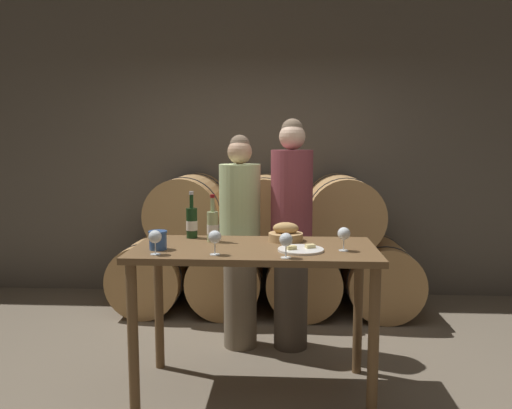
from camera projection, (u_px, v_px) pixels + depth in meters
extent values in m
plane|color=#726654|center=(255.00, 390.00, 3.26)|extent=(10.00, 10.00, 0.00)
cube|color=#60594F|center=(267.00, 144.00, 5.27)|extent=(10.00, 0.12, 3.20)
cylinder|color=tan|center=(154.00, 272.00, 4.92)|extent=(0.68, 0.92, 0.68)
cylinder|color=#2D2D33|center=(145.00, 280.00, 4.63)|extent=(0.69, 0.02, 0.69)
cylinder|color=#2D2D33|center=(161.00, 265.00, 5.21)|extent=(0.69, 0.02, 0.69)
cylinder|color=tan|center=(228.00, 273.00, 4.88)|extent=(0.68, 0.92, 0.68)
cylinder|color=#2D2D33|center=(224.00, 281.00, 4.59)|extent=(0.69, 0.02, 0.69)
cylinder|color=#2D2D33|center=(231.00, 266.00, 5.17)|extent=(0.69, 0.02, 0.69)
cylinder|color=tan|center=(303.00, 274.00, 4.83)|extent=(0.68, 0.92, 0.68)
cylinder|color=#2D2D33|center=(304.00, 283.00, 4.54)|extent=(0.69, 0.02, 0.69)
cylinder|color=#2D2D33|center=(302.00, 267.00, 5.12)|extent=(0.69, 0.02, 0.69)
cylinder|color=tan|center=(379.00, 275.00, 4.79)|extent=(0.68, 0.92, 0.68)
cylinder|color=#2D2D33|center=(385.00, 284.00, 4.50)|extent=(0.69, 0.02, 0.69)
cylinder|color=#2D2D33|center=(374.00, 268.00, 5.08)|extent=(0.69, 0.02, 0.69)
cylinder|color=tan|center=(189.00, 211.00, 4.82)|extent=(0.68, 0.92, 0.68)
cylinder|color=#2D2D33|center=(183.00, 215.00, 4.53)|extent=(0.69, 0.02, 0.69)
cylinder|color=#2D2D33|center=(195.00, 207.00, 5.11)|extent=(0.69, 0.02, 0.69)
cylinder|color=tan|center=(265.00, 211.00, 4.78)|extent=(0.68, 0.92, 0.68)
cylinder|color=#2D2D33|center=(264.00, 216.00, 4.49)|extent=(0.69, 0.02, 0.69)
cylinder|color=#2D2D33|center=(266.00, 207.00, 5.07)|extent=(0.69, 0.02, 0.69)
cylinder|color=tan|center=(342.00, 212.00, 4.74)|extent=(0.68, 0.92, 0.68)
cylinder|color=#2D2D33|center=(346.00, 216.00, 4.45)|extent=(0.69, 0.02, 0.69)
cylinder|color=#2D2D33|center=(339.00, 208.00, 5.03)|extent=(0.69, 0.02, 0.69)
cylinder|color=brown|center=(133.00, 339.00, 2.94)|extent=(0.06, 0.06, 0.92)
cylinder|color=brown|center=(373.00, 344.00, 2.86)|extent=(0.06, 0.06, 0.92)
cylinder|color=brown|center=(159.00, 305.00, 3.54)|extent=(0.06, 0.06, 0.92)
cylinder|color=brown|center=(358.00, 309.00, 3.46)|extent=(0.06, 0.06, 0.92)
cube|color=brown|center=(255.00, 250.00, 3.14)|extent=(1.52, 0.73, 0.04)
cylinder|color=#756651|center=(240.00, 296.00, 3.94)|extent=(0.26, 0.26, 0.81)
cylinder|color=beige|center=(240.00, 206.00, 3.85)|extent=(0.32, 0.32, 0.64)
sphere|color=tan|center=(240.00, 152.00, 3.80)|extent=(0.19, 0.19, 0.19)
sphere|color=#75604C|center=(240.00, 145.00, 3.80)|extent=(0.15, 0.15, 0.15)
cylinder|color=#4C4238|center=(291.00, 293.00, 3.91)|extent=(0.26, 0.26, 0.87)
cylinder|color=#8C3D47|center=(292.00, 195.00, 3.81)|extent=(0.32, 0.32, 0.69)
sphere|color=beige|center=(292.00, 137.00, 3.76)|extent=(0.20, 0.20, 0.20)
sphere|color=#75604C|center=(292.00, 129.00, 3.76)|extent=(0.16, 0.16, 0.16)
cylinder|color=#193819|center=(192.00, 223.00, 3.42)|extent=(0.08, 0.08, 0.21)
cylinder|color=#193819|center=(191.00, 201.00, 3.40)|extent=(0.03, 0.03, 0.09)
cylinder|color=#B7B7BC|center=(191.00, 193.00, 3.40)|extent=(0.03, 0.03, 0.02)
cylinder|color=white|center=(192.00, 225.00, 3.42)|extent=(0.08, 0.08, 0.07)
cylinder|color=#ADBC7F|center=(213.00, 227.00, 3.29)|extent=(0.08, 0.08, 0.20)
cylinder|color=#ADBC7F|center=(213.00, 205.00, 3.27)|extent=(0.03, 0.03, 0.09)
cylinder|color=maroon|center=(212.00, 196.00, 3.26)|extent=(0.03, 0.03, 0.02)
cylinder|color=white|center=(213.00, 229.00, 3.29)|extent=(0.08, 0.08, 0.06)
cylinder|color=#335693|center=(158.00, 240.00, 3.05)|extent=(0.11, 0.11, 0.12)
cylinder|color=#335693|center=(158.00, 232.00, 3.05)|extent=(0.11, 0.11, 0.01)
cylinder|color=tan|center=(286.00, 237.00, 3.32)|extent=(0.23, 0.23, 0.05)
ellipsoid|color=tan|center=(286.00, 228.00, 3.32)|extent=(0.17, 0.10, 0.08)
cylinder|color=white|center=(301.00, 250.00, 3.02)|extent=(0.28, 0.28, 0.01)
cube|color=beige|center=(310.00, 246.00, 3.04)|extent=(0.07, 0.06, 0.02)
cube|color=#E0CC7F|center=(291.00, 248.00, 3.00)|extent=(0.07, 0.06, 0.02)
cylinder|color=white|center=(155.00, 254.00, 2.92)|extent=(0.06, 0.06, 0.00)
cylinder|color=white|center=(155.00, 248.00, 2.91)|extent=(0.01, 0.01, 0.07)
sphere|color=white|center=(155.00, 237.00, 2.91)|extent=(0.08, 0.08, 0.08)
cylinder|color=white|center=(215.00, 254.00, 2.91)|extent=(0.06, 0.06, 0.00)
cylinder|color=white|center=(215.00, 248.00, 2.91)|extent=(0.01, 0.01, 0.07)
sphere|color=white|center=(215.00, 237.00, 2.90)|extent=(0.08, 0.08, 0.08)
cylinder|color=white|center=(286.00, 258.00, 2.83)|extent=(0.06, 0.06, 0.00)
cylinder|color=white|center=(286.00, 251.00, 2.83)|extent=(0.01, 0.01, 0.07)
sphere|color=white|center=(286.00, 240.00, 2.82)|extent=(0.08, 0.08, 0.08)
cylinder|color=white|center=(344.00, 250.00, 3.02)|extent=(0.06, 0.06, 0.00)
cylinder|color=white|center=(344.00, 245.00, 3.02)|extent=(0.01, 0.01, 0.07)
sphere|color=white|center=(344.00, 234.00, 3.01)|extent=(0.08, 0.08, 0.08)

